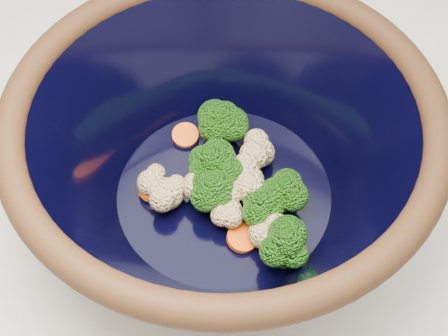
% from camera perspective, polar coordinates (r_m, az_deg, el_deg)
% --- Properties ---
extents(mixing_bowl, '(0.48, 0.48, 0.17)m').
position_cam_1_polar(mixing_bowl, '(0.57, -0.00, 0.96)').
color(mixing_bowl, black).
rests_on(mixing_bowl, counter).
extents(vegetable_pile, '(0.19, 0.13, 0.06)m').
position_cam_1_polar(vegetable_pile, '(0.59, 0.83, -1.34)').
color(vegetable_pile, '#608442').
rests_on(vegetable_pile, mixing_bowl).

